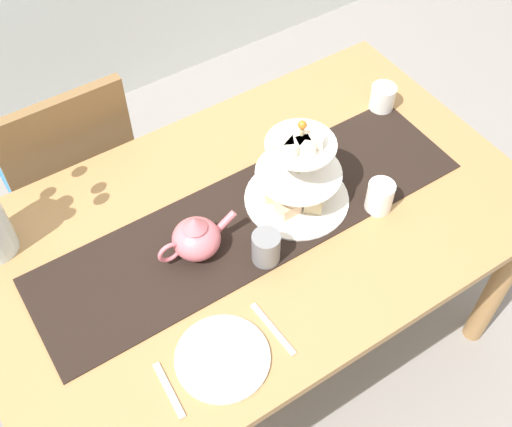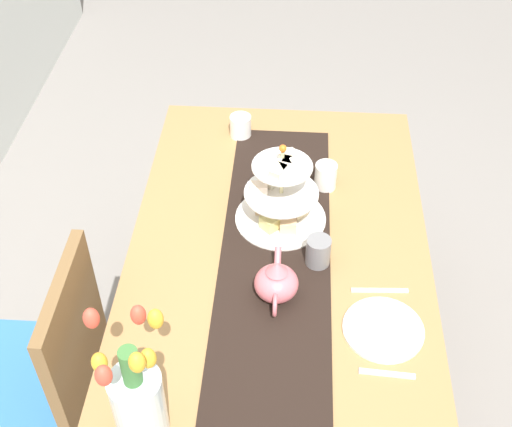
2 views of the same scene
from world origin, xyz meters
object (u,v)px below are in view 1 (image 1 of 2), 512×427
object	(u,v)px
knife_left	(273,329)
dining_table	(254,244)
chair_left	(70,170)
fork_left	(169,390)
tiered_cake_stand	(299,177)
cream_jug	(383,98)
dinner_plate_left	(222,358)
mug_white_text	(380,197)
mug_grey	(266,247)
teapot	(196,238)

from	to	relation	value
knife_left	dining_table	bearing A→B (deg)	64.98
chair_left	fork_left	bearing A→B (deg)	-96.56
tiered_cake_stand	cream_jug	distance (m)	0.49
chair_left	knife_left	distance (m)	1.05
dinner_plate_left	fork_left	xyz separation A→B (m)	(-0.15, 0.00, -0.00)
fork_left	mug_white_text	bearing A→B (deg)	11.94
dinner_plate_left	fork_left	size ratio (longest dim) A/B	1.53
mug_grey	tiered_cake_stand	bearing A→B (deg)	33.17
dining_table	teapot	xyz separation A→B (m)	(-0.18, 0.00, 0.16)
dining_table	teapot	distance (m)	0.24
dinner_plate_left	knife_left	bearing A→B (deg)	0.00
dinner_plate_left	mug_white_text	size ratio (longest dim) A/B	2.42
dining_table	tiered_cake_stand	bearing A→B (deg)	0.95
tiered_cake_stand	mug_grey	bearing A→B (deg)	-146.83
chair_left	knife_left	world-z (taller)	chair_left
knife_left	mug_grey	distance (m)	0.22
fork_left	mug_grey	world-z (taller)	mug_grey
chair_left	teapot	bearing A→B (deg)	-79.08
mug_grey	mug_white_text	xyz separation A→B (m)	(0.36, -0.03, -0.00)
dining_table	cream_jug	distance (m)	0.64
tiered_cake_stand	dinner_plate_left	distance (m)	0.54
chair_left	mug_white_text	bearing A→B (deg)	-53.01
teapot	fork_left	world-z (taller)	teapot
chair_left	tiered_cake_stand	distance (m)	0.91
chair_left	teapot	distance (m)	0.78
teapot	mug_white_text	bearing A→B (deg)	-16.29
chair_left	cream_jug	xyz separation A→B (m)	(0.92, -0.53, 0.29)
mug_grey	mug_white_text	world-z (taller)	mug_grey
tiered_cake_stand	mug_white_text	size ratio (longest dim) A/B	3.20
dining_table	fork_left	world-z (taller)	fork_left
chair_left	mug_grey	world-z (taller)	chair_left
teapot	mug_grey	world-z (taller)	teapot
cream_jug	dinner_plate_left	bearing A→B (deg)	-151.77
dining_table	cream_jug	world-z (taller)	cream_jug
tiered_cake_stand	mug_grey	distance (m)	0.23
cream_jug	mug_white_text	distance (m)	0.42
dining_table	cream_jug	size ratio (longest dim) A/B	18.44
cream_jug	mug_white_text	xyz separation A→B (m)	(-0.28, -0.32, 0.01)
teapot	knife_left	bearing A→B (deg)	-82.89
dinner_plate_left	chair_left	bearing A→B (deg)	91.64
tiered_cake_stand	mug_white_text	distance (m)	0.23
dinner_plate_left	knife_left	world-z (taller)	dinner_plate_left
cream_jug	mug_white_text	size ratio (longest dim) A/B	0.89
knife_left	tiered_cake_stand	bearing A→B (deg)	46.68
dining_table	teapot	world-z (taller)	teapot
teapot	mug_grey	size ratio (longest dim) A/B	2.51
tiered_cake_stand	mug_white_text	xyz separation A→B (m)	(0.17, -0.15, -0.05)
dining_table	tiered_cake_stand	xyz separation A→B (m)	(0.15, 0.00, 0.20)
teapot	knife_left	world-z (taller)	teapot
dinner_plate_left	mug_white_text	xyz separation A→B (m)	(0.61, 0.16, 0.04)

